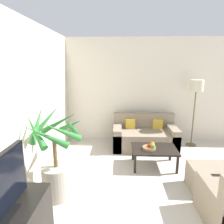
{
  "coord_description": "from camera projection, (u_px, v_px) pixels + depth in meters",
  "views": [
    {
      "loc": [
        -1.87,
        1.07,
        2.02
      ],
      "look_at": [
        -2.03,
        5.35,
        1.0
      ],
      "focal_mm": 32.0,
      "sensor_mm": 36.0,
      "label": 1
    }
  ],
  "objects": [
    {
      "name": "floor_lamp",
      "position": [
        196.0,
        90.0,
        4.8
      ],
      "size": [
        0.33,
        0.33,
        1.67
      ],
      "color": "brown",
      "rests_on": "ground_plane"
    },
    {
      "name": "wall_back",
      "position": [
        191.0,
        91.0,
        5.22
      ],
      "size": [
        8.11,
        0.06,
        2.7
      ],
      "color": "beige",
      "rests_on": "ground_plane"
    },
    {
      "name": "orange_fruit",
      "position": [
        152.0,
        144.0,
        3.97
      ],
      "size": [
        0.09,
        0.09,
        0.09
      ],
      "color": "orange",
      "rests_on": "fruit_bowl"
    },
    {
      "name": "potted_palm",
      "position": [
        56.0,
        164.0,
        3.02
      ],
      "size": [
        0.88,
        0.89,
        1.44
      ],
      "color": "#ADA393",
      "rests_on": "ground_plane"
    },
    {
      "name": "fruit_bowl",
      "position": [
        149.0,
        148.0,
        3.95
      ],
      "size": [
        0.26,
        0.26,
        0.05
      ],
      "color": "#997A4C",
      "rests_on": "coffee_table"
    },
    {
      "name": "sofa_loveseat",
      "position": [
        144.0,
        136.0,
        4.97
      ],
      "size": [
        1.54,
        0.83,
        0.8
      ],
      "color": "gray",
      "rests_on": "ground_plane"
    },
    {
      "name": "apple_red",
      "position": [
        149.0,
        145.0,
        3.93
      ],
      "size": [
        0.07,
        0.07,
        0.07
      ],
      "color": "red",
      "rests_on": "fruit_bowl"
    },
    {
      "name": "apple_green",
      "position": [
        153.0,
        146.0,
        3.88
      ],
      "size": [
        0.08,
        0.08,
        0.08
      ],
      "color": "olive",
      "rests_on": "fruit_bowl"
    },
    {
      "name": "television",
      "position": [
        1.0,
        188.0,
        1.83
      ],
      "size": [
        0.18,
        0.85,
        0.61
      ],
      "color": "black",
      "rests_on": "tv_console"
    },
    {
      "name": "ottoman",
      "position": [
        209.0,
        178.0,
        3.28
      ],
      "size": [
        0.65,
        0.47,
        0.42
      ],
      "color": "gray",
      "rests_on": "ground_plane"
    },
    {
      "name": "coffee_table",
      "position": [
        154.0,
        151.0,
        4.0
      ],
      "size": [
        0.89,
        0.63,
        0.39
      ],
      "color": "black",
      "rests_on": "ground_plane"
    }
  ]
}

